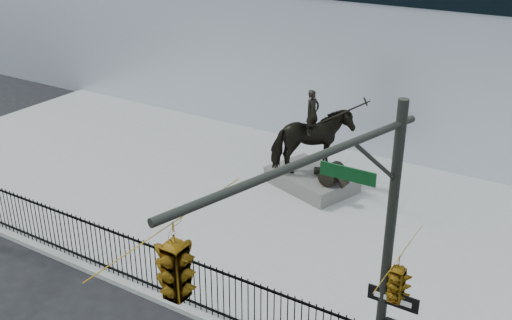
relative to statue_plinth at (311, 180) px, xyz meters
The scene contains 7 objects.
ground 9.18m from the statue_plinth, 96.99° to the right, with size 120.00×120.00×0.00m, color black.
plaza 2.41m from the statue_plinth, 117.95° to the right, with size 30.00×12.00×0.15m, color #9B9A98.
building 11.68m from the statue_plinth, 95.85° to the left, with size 44.00×14.00×9.00m, color silver.
picket_fence 7.95m from the statue_plinth, 98.09° to the right, with size 22.10×0.10×1.50m.
statue_plinth is the anchor object (origin of this frame).
equestrian_statue 1.45m from the statue_plinth, 18.51° to the right, with size 3.65×2.88×3.24m.
traffic_signal_right 13.10m from the statue_plinth, 64.28° to the right, with size 2.17×6.86×7.00m.
Camera 1 is at (9.75, -8.59, 9.92)m, focal length 42.00 mm.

